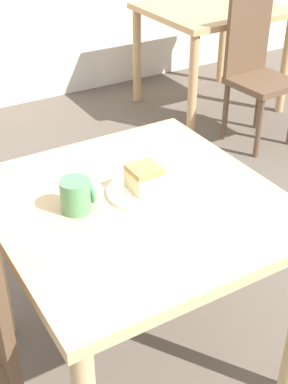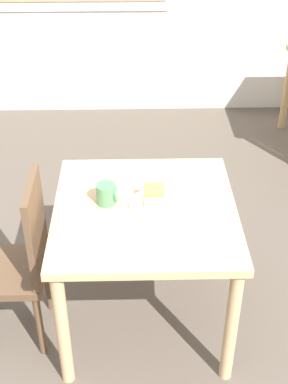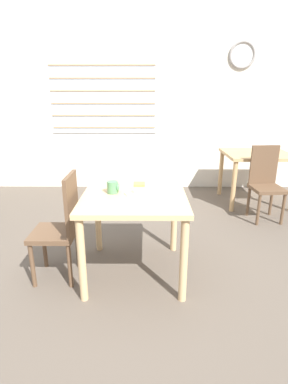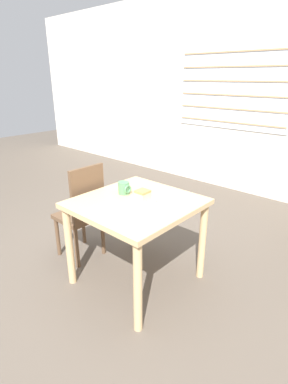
# 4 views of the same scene
# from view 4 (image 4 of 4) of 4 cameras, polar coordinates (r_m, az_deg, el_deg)

# --- Properties ---
(ground_plane) EXTENTS (14.00, 14.00, 0.00)m
(ground_plane) POSITION_cam_4_polar(r_m,az_deg,el_deg) (2.54, -11.08, -18.95)
(ground_plane) COLOR brown
(wall_back) EXTENTS (10.00, 0.10, 2.80)m
(wall_back) POSITION_cam_4_polar(r_m,az_deg,el_deg) (4.44, 21.67, 17.03)
(wall_back) COLOR silver
(wall_back) RESTS_ON ground_plane
(dining_table_near) EXTENTS (0.85, 0.88, 0.72)m
(dining_table_near) POSITION_cam_4_polar(r_m,az_deg,el_deg) (2.35, -1.44, -4.18)
(dining_table_near) COLOR tan
(dining_table_near) RESTS_ON ground_plane
(chair_near_window) EXTENTS (0.36, 0.36, 0.91)m
(chair_near_window) POSITION_cam_4_polar(r_m,az_deg,el_deg) (2.77, -11.64, -3.53)
(chair_near_window) COLOR brown
(chair_near_window) RESTS_ON ground_plane
(plate) EXTENTS (0.22, 0.22, 0.01)m
(plate) POSITION_cam_4_polar(r_m,az_deg,el_deg) (2.30, -0.42, -1.62)
(plate) COLOR white
(plate) RESTS_ON dining_table_near
(cake_slice) EXTENTS (0.09, 0.10, 0.08)m
(cake_slice) POSITION_cam_4_polar(r_m,az_deg,el_deg) (2.27, -0.26, -0.61)
(cake_slice) COLOR #E5CC89
(cake_slice) RESTS_ON plate
(coffee_mug) EXTENTS (0.10, 0.09, 0.10)m
(coffee_mug) POSITION_cam_4_polar(r_m,az_deg,el_deg) (2.43, -3.81, 0.76)
(coffee_mug) COLOR #4C8456
(coffee_mug) RESTS_ON dining_table_near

